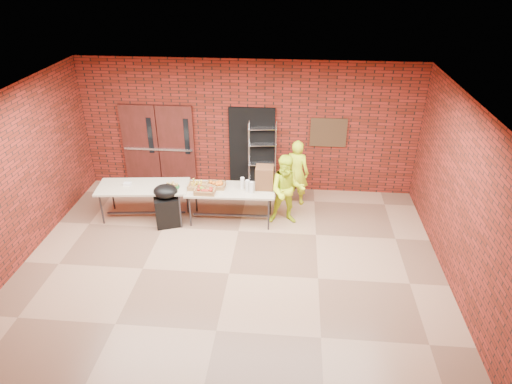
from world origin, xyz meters
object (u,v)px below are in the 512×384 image
wire_rack (262,158)px  table_right (231,192)px  coffee_dispenser (265,177)px  volunteer_woman (297,172)px  table_left (143,189)px  volunteer_man (287,190)px  covered_grill (167,205)px

wire_rack → table_right: size_ratio=0.93×
coffee_dispenser → volunteer_woman: bearing=50.1°
table_left → volunteer_man: (3.12, 0.10, 0.06)m
wire_rack → table_right: (-0.57, -1.43, -0.18)m
wire_rack → table_left: (-2.48, -1.50, -0.16)m
table_left → volunteer_man: size_ratio=1.28×
wire_rack → volunteer_man: (0.64, -1.40, -0.11)m
volunteer_woman → table_left: bearing=33.3°
volunteer_man → wire_rack: bearing=111.3°
table_left → volunteer_woman: 3.46m
table_left → volunteer_man: volunteer_man is taller
covered_grill → volunteer_man: 2.60m
wire_rack → table_right: bearing=-118.6°
table_left → covered_grill: covered_grill is taller
table_left → volunteer_man: bearing=-4.3°
coffee_dispenser → volunteer_man: (0.49, -0.08, -0.24)m
wire_rack → covered_grill: 2.62m
wire_rack → table_left: bearing=-155.6°
volunteer_woman → wire_rack: bearing=-14.7°
wire_rack → volunteer_woman: bearing=-37.9°
table_right → volunteer_man: bearing=-0.3°
table_left → coffee_dispenser: bearing=-2.1°
table_right → covered_grill: (-1.35, -0.29, -0.24)m
coffee_dispenser → table_right: bearing=-170.9°
coffee_dispenser → covered_grill: size_ratio=0.52×
table_left → volunteer_woman: bearing=10.6°
wire_rack → table_left: 2.91m
wire_rack → volunteer_woman: (0.83, -0.50, -0.11)m
wire_rack → volunteer_woman: 0.98m
coffee_dispenser → wire_rack: bearing=96.5°
covered_grill → volunteer_man: (2.56, 0.32, 0.31)m
wire_rack → table_left: size_ratio=0.89×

